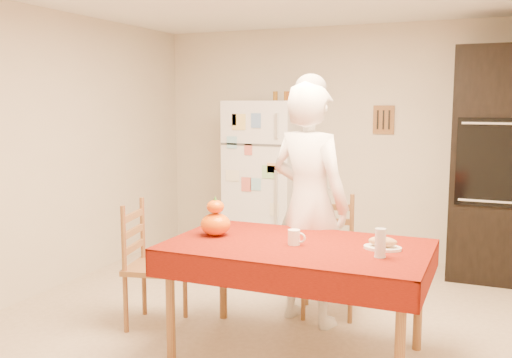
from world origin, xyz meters
The scene contains 17 objects.
floor centered at (0.00, 0.00, 0.00)m, with size 4.50×4.50×0.00m, color tan.
room_shell centered at (0.00, 0.00, 1.62)m, with size 4.02×4.52×2.51m.
refrigerator centered at (-0.65, 1.88, 0.85)m, with size 0.75×0.74×1.70m.
oven_cabinet centered at (1.63, 1.93, 1.10)m, with size 0.70×0.62×2.20m.
dining_table centered at (0.49, -0.40, 0.69)m, with size 1.70×1.00×0.76m.
chair_far centered at (0.47, 0.46, 0.51)m, with size 0.50×0.49×0.95m.
chair_left centered at (-0.72, -0.34, 0.51)m, with size 0.48×0.50×0.95m.
seated_woman centered at (0.38, 0.20, 0.92)m, with size 0.67×0.44×1.84m, color white.
coffee_mug centered at (0.48, -0.42, 0.81)m, with size 0.08×0.08×0.10m, color white.
pumpkin_lower centered at (-0.11, -0.39, 0.84)m, with size 0.21×0.21×0.16m, color #D24E04.
pumpkin_upper centered at (-0.11, -0.39, 0.97)m, with size 0.12×0.12×0.09m, color #E06105.
wine_glass centered at (1.06, -0.51, 0.85)m, with size 0.07×0.07×0.18m, color silver.
bread_plate centered at (1.04, -0.31, 0.77)m, with size 0.24×0.24×0.02m, color white.
bread_loaf centered at (1.04, -0.31, 0.81)m, with size 0.18×0.10×0.06m, color #977A4A.
spice_jar_left centered at (-0.56, 1.93, 1.75)m, with size 0.05×0.05×0.10m, color brown.
spice_jar_mid centered at (-0.42, 1.93, 1.75)m, with size 0.05×0.05×0.10m, color brown.
spice_jar_right centered at (-0.44, 1.93, 1.75)m, with size 0.05×0.05×0.10m, color #9A5C1C.
Camera 1 is at (1.67, -3.87, 1.69)m, focal length 40.00 mm.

